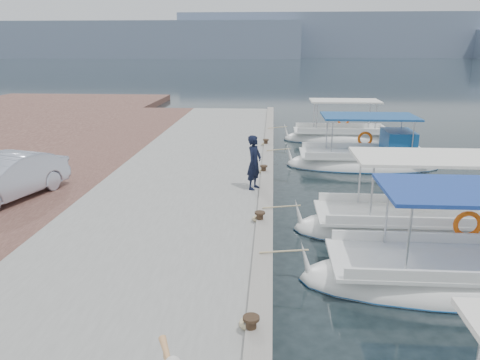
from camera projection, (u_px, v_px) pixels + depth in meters
name	position (u px, v px, depth m)	size (l,w,h in m)	color
ground	(272.00, 266.00, 11.18)	(400.00, 400.00, 0.00)	black
concrete_quay	(186.00, 191.00, 16.10)	(6.00, 40.00, 0.50)	gray
quay_curb	(267.00, 184.00, 15.83)	(0.44, 40.00, 0.12)	gray
cobblestone_strip	(45.00, 188.00, 16.44)	(4.00, 40.00, 0.50)	#54322C
distant_hills	(343.00, 39.00, 200.20)	(330.00, 60.00, 18.00)	slate
fishing_caique_b	(469.00, 281.00, 10.23)	(7.44, 2.46, 2.83)	white
fishing_caique_c	(419.00, 229.00, 13.10)	(7.04, 2.36, 2.83)	white
fishing_caique_d	(364.00, 162.00, 20.30)	(6.53, 2.54, 2.83)	white
fishing_caique_e	(340.00, 138.00, 25.84)	(6.18, 2.25, 2.83)	white
mooring_bollards	(260.00, 217.00, 12.45)	(0.28, 20.28, 0.33)	black
fisherman	(254.00, 162.00, 15.29)	(0.65, 0.43, 1.79)	black
parked_car	(5.00, 178.00, 14.23)	(1.47, 4.20, 1.38)	#B5BBCE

